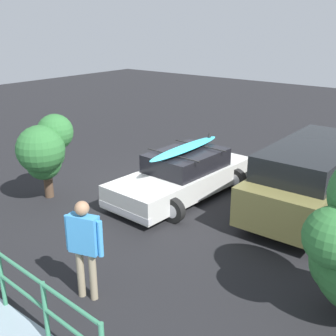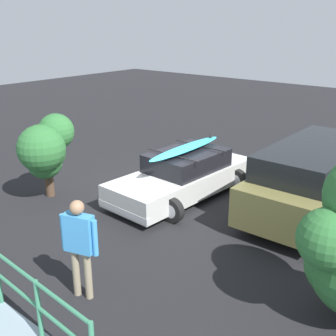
# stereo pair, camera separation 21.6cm
# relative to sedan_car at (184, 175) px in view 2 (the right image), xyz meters

# --- Properties ---
(ground_plane) EXTENTS (44.00, 44.00, 0.02)m
(ground_plane) POSITION_rel_sedan_car_xyz_m (0.58, 0.29, -0.58)
(ground_plane) COLOR black
(ground_plane) RESTS_ON ground
(sedan_car) EXTENTS (2.38, 4.39, 1.48)m
(sedan_car) POSITION_rel_sedan_car_xyz_m (0.00, 0.00, 0.00)
(sedan_car) COLOR silver
(sedan_car) RESTS_ON ground
(suv_car) EXTENTS (2.66, 4.88, 1.71)m
(suv_car) POSITION_rel_sedan_car_xyz_m (-3.02, -1.16, 0.32)
(suv_car) COLOR brown
(suv_car) RESTS_ON ground
(person_bystander) EXTENTS (0.66, 0.34, 1.77)m
(person_bystander) POSITION_rel_sedan_car_xyz_m (-1.34, 4.54, 0.49)
(person_bystander) COLOR gray
(person_bystander) RESTS_ON ground
(bush_near_left) EXTENTS (1.20, 1.57, 2.22)m
(bush_near_left) POSITION_rel_sedan_car_xyz_m (2.53, 2.40, 0.81)
(bush_near_left) COLOR #4C3828
(bush_near_left) RESTS_ON ground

